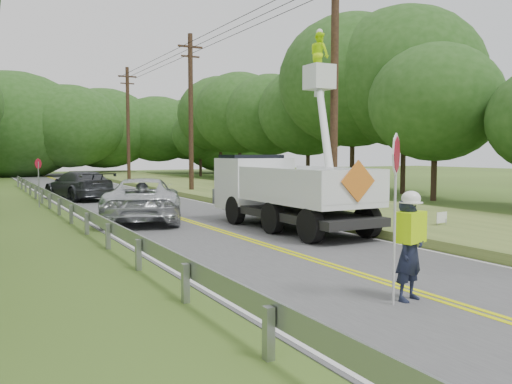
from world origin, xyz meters
name	(u,v)px	position (x,y,z in m)	size (l,w,h in m)	color
ground	(399,288)	(0.00, 0.00, 0.00)	(140.00, 140.00, 0.00)	#3F5321
road	(168,214)	(0.00, 14.00, 0.01)	(7.20, 96.00, 0.03)	#4B4B4D
guardrail	(65,204)	(-4.02, 14.91, 0.55)	(0.18, 48.00, 0.77)	gray
utility_poles	(241,101)	(5.00, 17.02, 5.27)	(1.60, 43.30, 10.00)	black
tall_grass_verge	(307,204)	(7.10, 14.00, 0.15)	(7.00, 96.00, 0.30)	#516B2F
treeline_right	(317,102)	(15.83, 25.81, 6.38)	(11.53, 51.29, 11.87)	#332319
treeline_horizon	(46,126)	(0.29, 56.09, 5.50)	(56.69, 14.04, 11.78)	#224B16
flagger	(410,242)	(-0.55, -0.82, 1.08)	(1.12, 0.62, 2.98)	#191E33
bucket_truck	(278,182)	(2.42, 8.81, 1.60)	(3.73, 7.38, 7.10)	black
suv_silver	(143,199)	(-1.54, 12.38, 0.85)	(2.75, 5.96, 1.66)	silver
suv_darkgrey	(79,185)	(-2.03, 23.21, 0.82)	(2.24, 5.51, 1.60)	#33363B
stop_sign_permanent	(38,175)	(-4.46, 19.86, 1.55)	(0.36, 0.38, 2.36)	gray
yard_sign	(442,218)	(6.09, 4.58, 0.52)	(0.50, 0.08, 0.72)	white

